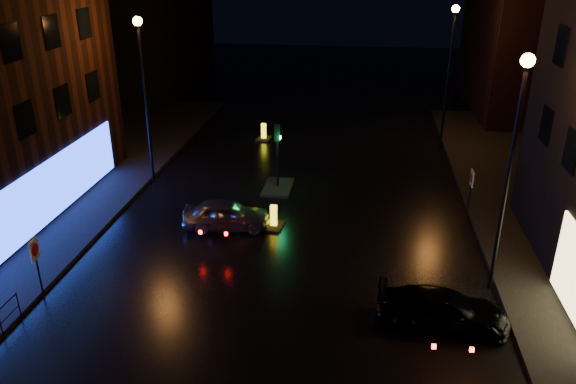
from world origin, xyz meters
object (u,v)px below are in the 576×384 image
at_px(bollard_near, 274,222).
at_px(road_sign_left, 35,255).
at_px(silver_hatchback, 227,215).
at_px(road_sign_right, 471,182).
at_px(dark_sedan, 443,310).
at_px(traffic_signal, 278,179).
at_px(bollard_far, 264,136).

relative_size(bollard_near, road_sign_left, 0.55).
distance_m(silver_hatchback, road_sign_right, 11.01).
bearing_deg(road_sign_right, dark_sedan, 74.62).
bearing_deg(dark_sedan, road_sign_left, 94.65).
distance_m(silver_hatchback, dark_sedan, 10.34).
relative_size(traffic_signal, silver_hatchback, 0.91).
bearing_deg(silver_hatchback, dark_sedan, -131.89).
distance_m(bollard_near, bollard_far, 12.39).
bearing_deg(bollard_near, dark_sedan, -38.53).
bearing_deg(dark_sedan, bollard_near, 49.94).
distance_m(traffic_signal, bollard_far, 8.08).
relative_size(dark_sedan, road_sign_left, 1.83).
bearing_deg(road_sign_right, bollard_near, 13.48).
height_order(dark_sedan, road_sign_right, road_sign_right).
height_order(bollard_far, road_sign_right, road_sign_right).
xyz_separation_m(traffic_signal, road_sign_left, (-6.70, -10.78, 1.21)).
relative_size(traffic_signal, dark_sedan, 0.82).
bearing_deg(silver_hatchback, traffic_signal, -25.64).
distance_m(dark_sedan, road_sign_left, 13.73).
bearing_deg(dark_sedan, traffic_signal, 37.17).
bearing_deg(traffic_signal, bollard_far, 105.06).
bearing_deg(bollard_near, bollard_far, 107.13).
bearing_deg(road_sign_left, dark_sedan, -4.28).
distance_m(dark_sedan, bollard_far, 20.45).
height_order(silver_hatchback, dark_sedan, silver_hatchback).
bearing_deg(traffic_signal, dark_sedan, -56.40).
bearing_deg(bollard_far, road_sign_right, -34.50).
relative_size(bollard_far, road_sign_left, 0.56).
bearing_deg(bollard_far, traffic_signal, -68.19).
relative_size(dark_sedan, bollard_far, 3.27).
height_order(traffic_signal, road_sign_left, traffic_signal).
distance_m(traffic_signal, dark_sedan, 12.63).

